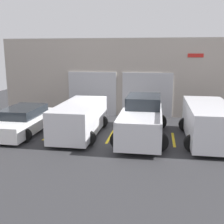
{
  "coord_description": "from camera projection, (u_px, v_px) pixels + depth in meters",
  "views": [
    {
      "loc": [
        2.19,
        -14.34,
        4.01
      ],
      "look_at": [
        0.0,
        -1.06,
        1.1
      ],
      "focal_mm": 45.0,
      "sensor_mm": 36.0,
      "label": 1
    }
  ],
  "objects": [
    {
      "name": "sedan_side",
      "position": [
        80.0,
        118.0,
        13.58
      ],
      "size": [
        2.2,
        4.7,
        1.58
      ],
      "color": "silver",
      "rests_on": "ground"
    },
    {
      "name": "van_right",
      "position": [
        208.0,
        122.0,
        12.61
      ],
      "size": [
        2.35,
        4.88,
        1.7
      ],
      "color": "silver",
      "rests_on": "ground"
    },
    {
      "name": "parking_stripe_left",
      "position": [
        52.0,
        133.0,
        13.99
      ],
      "size": [
        0.12,
        2.2,
        0.01
      ],
      "primitive_type": "cube",
      "color": "gold",
      "rests_on": "ground"
    },
    {
      "name": "pickup_truck",
      "position": [
        142.0,
        119.0,
        13.36
      ],
      "size": [
        2.42,
        5.47,
        1.8
      ],
      "color": "silver",
      "rests_on": "ground"
    },
    {
      "name": "parking_stripe_centre",
      "position": [
        110.0,
        136.0,
        13.51
      ],
      "size": [
        0.12,
        2.2,
        0.01
      ],
      "primitive_type": "cube",
      "color": "gold",
      "rests_on": "ground"
    },
    {
      "name": "shophouse_building",
      "position": [
        123.0,
        78.0,
        17.69
      ],
      "size": [
        15.63,
        0.68,
        4.81
      ],
      "color": "#9E9389",
      "rests_on": "ground"
    },
    {
      "name": "sedan_white",
      "position": [
        23.0,
        120.0,
        14.12
      ],
      "size": [
        2.22,
        4.68,
        1.27
      ],
      "color": "white",
      "rests_on": "ground"
    },
    {
      "name": "parking_stripe_right",
      "position": [
        173.0,
        139.0,
        13.04
      ],
      "size": [
        0.12,
        2.2,
        0.01
      ],
      "primitive_type": "cube",
      "color": "gold",
      "rests_on": "ground"
    },
    {
      "name": "ground_plane",
      "position": [
        115.0,
        128.0,
        15.02
      ],
      "size": [
        28.0,
        28.0,
        0.0
      ],
      "primitive_type": "plane",
      "color": "#2D2D30"
    }
  ]
}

